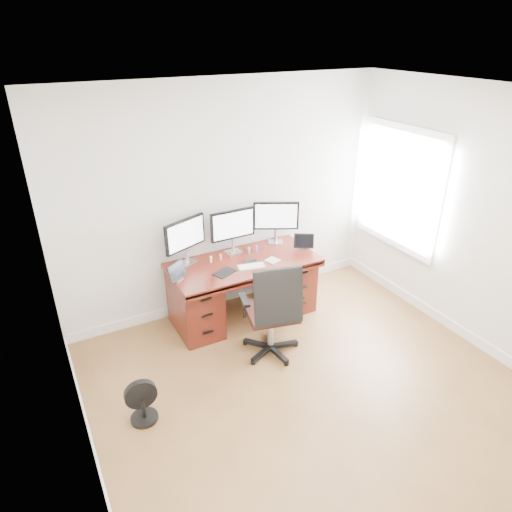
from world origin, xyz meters
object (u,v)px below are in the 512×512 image
office_chair (272,325)px  keyboard (251,266)px  floor_fan (142,402)px  monitor_center (233,226)px  desk (243,286)px

office_chair → keyboard: office_chair is taller
floor_fan → keyboard: size_ratio=1.40×
office_chair → keyboard: 0.72m
keyboard → floor_fan: bearing=-138.3°
keyboard → monitor_center: bearing=104.1°
desk → monitor_center: monitor_center is taller
monitor_center → desk: bearing=-90.8°
desk → floor_fan: bearing=-145.1°
office_chair → keyboard: (0.07, 0.60, 0.39)m
office_chair → desk: bearing=98.8°
office_chair → keyboard: bearing=96.2°
floor_fan → monitor_center: monitor_center is taller
floor_fan → keyboard: keyboard is taller
desk → office_chair: bearing=-94.3°
desk → keyboard: (0.01, -0.20, 0.36)m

